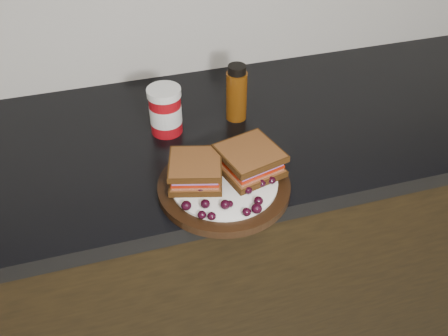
# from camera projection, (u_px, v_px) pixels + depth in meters

# --- Properties ---
(base_cabinets) EXTENTS (3.96, 0.58, 0.86)m
(base_cabinets) POSITION_uv_depth(u_px,v_px,m) (143.00, 273.00, 1.48)
(base_cabinets) COLOR black
(base_cabinets) RESTS_ON ground_plane
(countertop) EXTENTS (3.98, 0.60, 0.04)m
(countertop) POSITION_uv_depth(u_px,v_px,m) (123.00, 153.00, 1.19)
(countertop) COLOR black
(countertop) RESTS_ON base_cabinets
(plate) EXTENTS (0.28, 0.28, 0.02)m
(plate) POSITION_uv_depth(u_px,v_px,m) (224.00, 187.00, 1.05)
(plate) COLOR black
(plate) RESTS_ON countertop
(sandwich_left) EXTENTS (0.13, 0.13, 0.05)m
(sandwich_left) POSITION_uv_depth(u_px,v_px,m) (196.00, 171.00, 1.03)
(sandwich_left) COLOR brown
(sandwich_left) RESTS_ON plate
(sandwich_right) EXTENTS (0.14, 0.14, 0.05)m
(sandwich_right) POSITION_uv_depth(u_px,v_px,m) (250.00, 161.00, 1.05)
(sandwich_right) COLOR brown
(sandwich_right) RESTS_ON plate
(grape_0) EXTENTS (0.02, 0.02, 0.02)m
(grape_0) POSITION_uv_depth(u_px,v_px,m) (186.00, 206.00, 0.97)
(grape_0) COLOR black
(grape_0) RESTS_ON plate
(grape_1) EXTENTS (0.02, 0.02, 0.02)m
(grape_1) POSITION_uv_depth(u_px,v_px,m) (205.00, 204.00, 0.98)
(grape_1) COLOR black
(grape_1) RESTS_ON plate
(grape_2) EXTENTS (0.02, 0.02, 0.02)m
(grape_2) POSITION_uv_depth(u_px,v_px,m) (202.00, 215.00, 0.96)
(grape_2) COLOR black
(grape_2) RESTS_ON plate
(grape_3) EXTENTS (0.02, 0.02, 0.02)m
(grape_3) POSITION_uv_depth(u_px,v_px,m) (212.00, 216.00, 0.95)
(grape_3) COLOR black
(grape_3) RESTS_ON plate
(grape_4) EXTENTS (0.02, 0.02, 0.02)m
(grape_4) POSITION_uv_depth(u_px,v_px,m) (225.00, 205.00, 0.98)
(grape_4) COLOR black
(grape_4) RESTS_ON plate
(grape_5) EXTENTS (0.01, 0.01, 0.01)m
(grape_5) POSITION_uv_depth(u_px,v_px,m) (230.00, 204.00, 0.98)
(grape_5) COLOR black
(grape_5) RESTS_ON plate
(grape_6) EXTENTS (0.02, 0.02, 0.02)m
(grape_6) POSITION_uv_depth(u_px,v_px,m) (247.00, 212.00, 0.96)
(grape_6) COLOR black
(grape_6) RESTS_ON plate
(grape_7) EXTENTS (0.02, 0.02, 0.02)m
(grape_7) POSITION_uv_depth(u_px,v_px,m) (257.00, 209.00, 0.97)
(grape_7) COLOR black
(grape_7) RESTS_ON plate
(grape_8) EXTENTS (0.02, 0.02, 0.02)m
(grape_8) POSITION_uv_depth(u_px,v_px,m) (258.00, 201.00, 0.98)
(grape_8) COLOR black
(grape_8) RESTS_ON plate
(grape_9) EXTENTS (0.02, 0.02, 0.02)m
(grape_9) POSITION_uv_depth(u_px,v_px,m) (248.00, 190.00, 1.01)
(grape_9) COLOR black
(grape_9) RESTS_ON plate
(grape_10) EXTENTS (0.02, 0.02, 0.02)m
(grape_10) POSITION_uv_depth(u_px,v_px,m) (272.00, 180.00, 1.03)
(grape_10) COLOR black
(grape_10) RESTS_ON plate
(grape_11) EXTENTS (0.02, 0.02, 0.02)m
(grape_11) POSITION_uv_depth(u_px,v_px,m) (262.00, 183.00, 1.03)
(grape_11) COLOR black
(grape_11) RESTS_ON plate
(grape_12) EXTENTS (0.02, 0.02, 0.02)m
(grape_12) POSITION_uv_depth(u_px,v_px,m) (266.00, 175.00, 1.04)
(grape_12) COLOR black
(grape_12) RESTS_ON plate
(grape_13) EXTENTS (0.02, 0.02, 0.02)m
(grape_13) POSITION_uv_depth(u_px,v_px,m) (260.00, 162.00, 1.08)
(grape_13) COLOR black
(grape_13) RESTS_ON plate
(grape_14) EXTENTS (0.02, 0.02, 0.02)m
(grape_14) POSITION_uv_depth(u_px,v_px,m) (247.00, 161.00, 1.08)
(grape_14) COLOR black
(grape_14) RESTS_ON plate
(grape_15) EXTENTS (0.02, 0.02, 0.02)m
(grape_15) POSITION_uv_depth(u_px,v_px,m) (242.00, 162.00, 1.08)
(grape_15) COLOR black
(grape_15) RESTS_ON plate
(grape_16) EXTENTS (0.02, 0.02, 0.02)m
(grape_16) POSITION_uv_depth(u_px,v_px,m) (190.00, 166.00, 1.07)
(grape_16) COLOR black
(grape_16) RESTS_ON plate
(grape_17) EXTENTS (0.02, 0.02, 0.02)m
(grape_17) POSITION_uv_depth(u_px,v_px,m) (195.00, 172.00, 1.05)
(grape_17) COLOR black
(grape_17) RESTS_ON plate
(grape_18) EXTENTS (0.02, 0.02, 0.02)m
(grape_18) POSITION_uv_depth(u_px,v_px,m) (183.00, 178.00, 1.04)
(grape_18) COLOR black
(grape_18) RESTS_ON plate
(grape_19) EXTENTS (0.02, 0.02, 0.02)m
(grape_19) POSITION_uv_depth(u_px,v_px,m) (188.00, 184.00, 1.02)
(grape_19) COLOR black
(grape_19) RESTS_ON plate
(grape_20) EXTENTS (0.02, 0.02, 0.02)m
(grape_20) POSITION_uv_depth(u_px,v_px,m) (201.00, 190.00, 1.01)
(grape_20) COLOR black
(grape_20) RESTS_ON plate
(grape_21) EXTENTS (0.02, 0.02, 0.02)m
(grape_21) POSITION_uv_depth(u_px,v_px,m) (202.00, 176.00, 1.04)
(grape_21) COLOR black
(grape_21) RESTS_ON plate
(grape_22) EXTENTS (0.02, 0.02, 0.02)m
(grape_22) POSITION_uv_depth(u_px,v_px,m) (198.00, 176.00, 1.04)
(grape_22) COLOR black
(grape_22) RESTS_ON plate
(grape_23) EXTENTS (0.02, 0.02, 0.02)m
(grape_23) POSITION_uv_depth(u_px,v_px,m) (181.00, 180.00, 1.03)
(grape_23) COLOR black
(grape_23) RESTS_ON plate
(condiment_jar) EXTENTS (0.11, 0.11, 0.12)m
(condiment_jar) POSITION_uv_depth(u_px,v_px,m) (165.00, 111.00, 1.18)
(condiment_jar) COLOR maroon
(condiment_jar) RESTS_ON countertop
(oil_bottle) EXTENTS (0.07, 0.07, 0.15)m
(oil_bottle) POSITION_uv_depth(u_px,v_px,m) (237.00, 92.00, 1.22)
(oil_bottle) COLOR #552B08
(oil_bottle) RESTS_ON countertop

